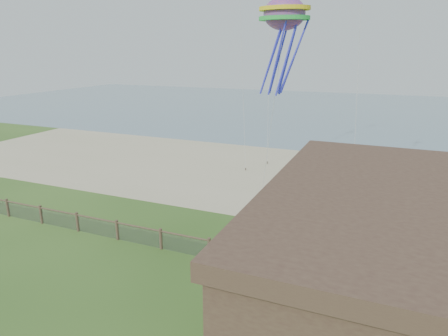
# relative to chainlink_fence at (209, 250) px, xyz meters

# --- Properties ---
(ground) EXTENTS (160.00, 160.00, 0.00)m
(ground) POSITION_rel_chainlink_fence_xyz_m (0.00, -6.00, -0.55)
(ground) COLOR #2E4F1B
(ground) RESTS_ON ground
(sand_beach) EXTENTS (72.00, 20.00, 0.02)m
(sand_beach) POSITION_rel_chainlink_fence_xyz_m (0.00, 16.00, -0.55)
(sand_beach) COLOR #BAB086
(sand_beach) RESTS_ON ground
(ocean) EXTENTS (160.00, 68.00, 0.02)m
(ocean) POSITION_rel_chainlink_fence_xyz_m (0.00, 60.00, -0.55)
(ocean) COLOR slate
(ocean) RESTS_ON ground
(chainlink_fence) EXTENTS (36.20, 0.20, 1.25)m
(chainlink_fence) POSITION_rel_chainlink_fence_xyz_m (0.00, 0.00, 0.00)
(chainlink_fence) COLOR #4A3729
(chainlink_fence) RESTS_ON ground
(picnic_table) EXTENTS (2.01, 1.75, 0.71)m
(picnic_table) POSITION_rel_chainlink_fence_xyz_m (7.31, -1.00, -0.19)
(picnic_table) COLOR brown
(picnic_table) RESTS_ON ground
(octopus_kite) EXTENTS (3.36, 2.78, 5.97)m
(octopus_kite) POSITION_rel_chainlink_fence_xyz_m (2.13, 5.61, 10.71)
(octopus_kite) COLOR orange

